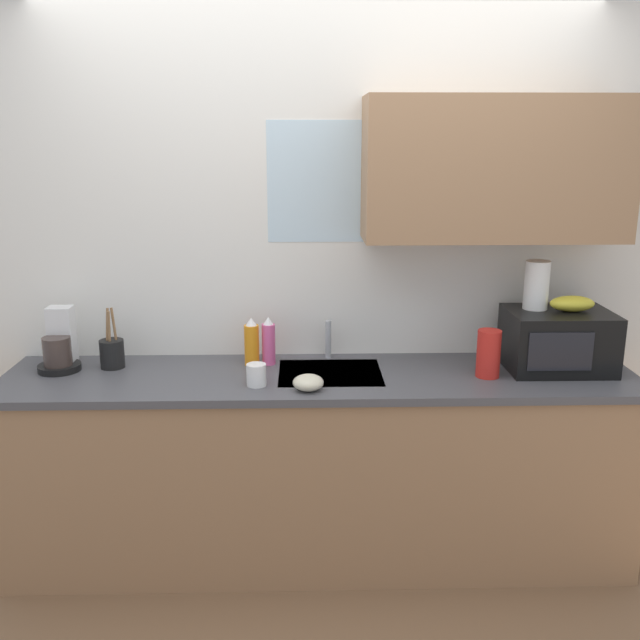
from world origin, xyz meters
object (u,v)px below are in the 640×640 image
Objects in this scene: cereal_canister at (489,354)px; utensil_crock at (112,353)px; paper_towel_roll at (537,285)px; banana_bunch at (572,304)px; dish_soap_bottle_pink at (269,342)px; mug_white at (256,375)px; dish_soap_bottle_orange at (252,343)px; small_bowl at (308,383)px; microwave at (558,340)px; coffee_maker at (60,347)px.

cereal_canister is 0.75× the size of utensil_crock.
paper_towel_roll is 1.95m from utensil_crock.
banana_bunch is at bearing -18.43° from paper_towel_roll.
banana_bunch is at bearing -4.28° from dish_soap_bottle_pink.
dish_soap_bottle_pink is 2.38× the size of mug_white.
dish_soap_bottle_orange is (-1.29, 0.04, -0.27)m from paper_towel_roll.
microwave is at bearing 12.37° from small_bowl.
small_bowl is at bearing -169.29° from cereal_canister.
utensil_crock reaches higher than mug_white.
coffee_maker reaches higher than dish_soap_bottle_orange.
paper_towel_roll reaches higher than dish_soap_bottle_orange.
paper_towel_roll reaches higher than small_bowl.
dish_soap_bottle_pink is 0.81× the size of utensil_crock.
cereal_canister is at bearing 5.08° from mug_white.
dish_soap_bottle_orange is (-1.44, 0.09, -0.20)m from banana_bunch.
coffee_maker reaches higher than microwave.
utensil_crock is (-2.03, 0.07, -0.06)m from microwave.
paper_towel_roll reaches higher than microwave.
coffee_maker is at bearing 175.28° from cereal_canister.
utensil_crock is at bearing 179.41° from paper_towel_roll.
dish_soap_bottle_pink is at bearing 2.58° from utensil_crock.
paper_towel_roll is at bearing -0.22° from coffee_maker.
coffee_maker reaches higher than mug_white.
utensil_crock reaches higher than dish_soap_bottle_pink.
dish_soap_bottle_pink is at bearing 2.65° from coffee_maker.
utensil_crock is (-2.08, 0.07, -0.23)m from banana_bunch.
cereal_canister is at bearing -4.72° from coffee_maker.
paper_towel_roll is at bearing -1.83° from dish_soap_bottle_orange.
cereal_canister reaches higher than small_bowl.
cereal_canister is 1.70m from utensil_crock.
dish_soap_bottle_pink is 0.40m from small_bowl.
coffee_maker is 0.95m from dish_soap_bottle_pink.
microwave is 1.64× the size of coffee_maker.
utensil_crock is at bearing 2.86° from coffee_maker.
dish_soap_bottle_pink is (-1.21, 0.05, -0.27)m from paper_towel_roll.
dish_soap_bottle_pink is (-1.31, 0.10, -0.03)m from microwave.
dish_soap_bottle_pink is at bearing 168.28° from cereal_canister.
banana_bunch is 1.38m from dish_soap_bottle_pink.
dish_soap_bottle_pink is at bearing 7.84° from dish_soap_bottle_orange.
utensil_crock is at bearing 158.94° from mug_white.
banana_bunch is 2.32m from coffee_maker.
mug_white is (-1.01, -0.09, -0.06)m from cereal_canister.
microwave is at bearing -178.23° from banana_bunch.
coffee_maker is at bearing -177.35° from dish_soap_bottle_pink.
coffee_maker and utensil_crock have the same top height.
banana_bunch is 2.09m from utensil_crock.
cereal_canister is 1.62× the size of small_bowl.
paper_towel_roll is at bearing -2.45° from dish_soap_bottle_pink.
dish_soap_bottle_pink is 1.01× the size of dish_soap_bottle_orange.
dish_soap_bottle_orange is (-1.39, 0.09, -0.03)m from microwave.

